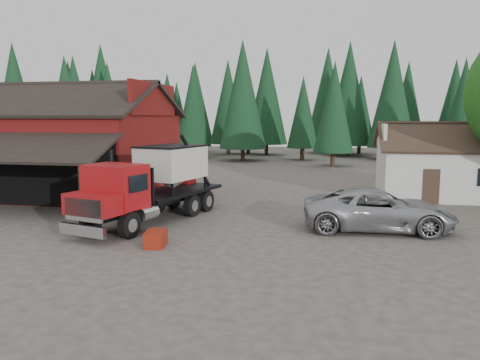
# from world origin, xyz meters

# --- Properties ---
(ground) EXTENTS (120.00, 120.00, 0.00)m
(ground) POSITION_xyz_m (0.00, 0.00, 0.00)
(ground) COLOR #493F39
(ground) RESTS_ON ground
(red_barn) EXTENTS (12.80, 13.63, 7.18)m
(red_barn) POSITION_xyz_m (-11.00, 9.90, 2.69)
(red_barn) COLOR maroon
(red_barn) RESTS_ON ground
(farmhouse) EXTENTS (8.60, 6.42, 4.65)m
(farmhouse) POSITION_xyz_m (13.00, 13.00, 1.67)
(farmhouse) COLOR silver
(farmhouse) RESTS_ON ground
(conifer_backdrop) EXTENTS (76.00, 16.00, 16.00)m
(conifer_backdrop) POSITION_xyz_m (0.00, 42.00, 0.00)
(conifer_backdrop) COLOR black
(conifer_backdrop) RESTS_ON ground
(near_pine_a) EXTENTS (4.40, 4.40, 11.40)m
(near_pine_a) POSITION_xyz_m (-22.00, 28.00, 6.39)
(near_pine_a) COLOR #382619
(near_pine_a) RESTS_ON ground
(near_pine_b) EXTENTS (3.96, 3.96, 10.40)m
(near_pine_b) POSITION_xyz_m (6.00, 30.00, 5.89)
(near_pine_b) COLOR #382619
(near_pine_b) RESTS_ON ground
(near_pine_d) EXTENTS (5.28, 5.28, 13.40)m
(near_pine_d) POSITION_xyz_m (-4.00, 34.00, 7.39)
(near_pine_d) COLOR #382619
(near_pine_d) RESTS_ON ground
(feed_truck) EXTENTS (4.69, 9.34, 4.07)m
(feed_truck) POSITION_xyz_m (-2.26, 2.76, 1.90)
(feed_truck) COLOR black
(feed_truck) RESTS_ON ground
(silver_car) EXTENTS (6.57, 3.27, 1.79)m
(silver_car) POSITION_xyz_m (8.00, 3.00, 0.89)
(silver_car) COLOR #AAACB2
(silver_car) RESTS_ON ground
(equip_box) EXTENTS (0.84, 1.19, 0.60)m
(equip_box) POSITION_xyz_m (-0.56, -1.34, 0.30)
(equip_box) COLOR maroon
(equip_box) RESTS_ON ground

